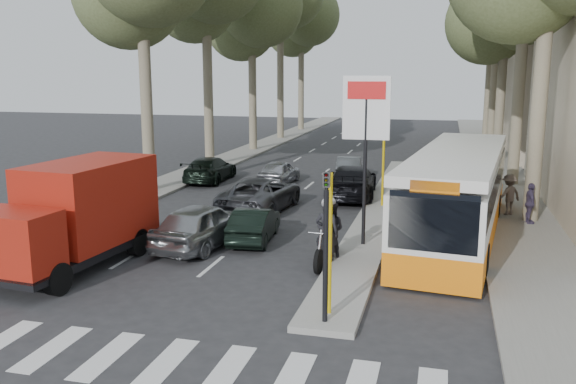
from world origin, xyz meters
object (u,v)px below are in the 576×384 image
(silver_hatchback, at_px, (202,225))
(motorcycle, at_px, (328,233))
(dark_hatchback, at_px, (254,224))
(city_bus, at_px, (457,192))
(red_truck, at_px, (78,213))

(silver_hatchback, relative_size, motorcycle, 1.80)
(dark_hatchback, relative_size, city_bus, 0.29)
(city_bus, distance_m, motorcycle, 5.38)
(red_truck, distance_m, city_bus, 12.41)
(dark_hatchback, distance_m, red_truck, 5.87)
(motorcycle, bearing_deg, red_truck, -158.32)
(dark_hatchback, bearing_deg, red_truck, 38.11)
(city_bus, xyz_separation_m, motorcycle, (-3.78, -3.76, -0.71))
(silver_hatchback, xyz_separation_m, motorcycle, (4.38, -0.63, 0.19))
(dark_hatchback, relative_size, motorcycle, 1.45)
(city_bus, bearing_deg, motorcycle, -128.39)
(red_truck, xyz_separation_m, motorcycle, (7.07, 2.27, -0.70))
(red_truck, height_order, motorcycle, red_truck)
(dark_hatchback, bearing_deg, motorcycle, 143.22)
(city_bus, height_order, motorcycle, city_bus)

